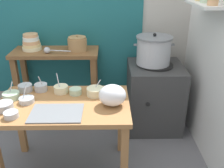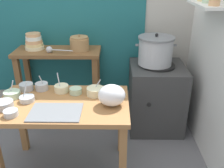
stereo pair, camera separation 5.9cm
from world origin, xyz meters
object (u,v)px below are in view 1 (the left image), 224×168
(prep_bowl_3, at_px, (4,106))
(stove_block, at_px, (154,96))
(clay_pot, at_px, (77,44))
(prep_bowl_5, at_px, (75,91))
(back_shelf_table, at_px, (57,69))
(prep_bowl_2, at_px, (27,100))
(prep_bowl_0, at_px, (61,89))
(prep_bowl_1, at_px, (95,91))
(prep_bowl_8, at_px, (11,114))
(steamer_pot, at_px, (154,50))
(prep_bowl_7, at_px, (25,88))
(plastic_bag, at_px, (112,95))
(serving_tray, at_px, (56,113))
(prep_table, at_px, (64,114))
(ladle, at_px, (48,50))
(prep_bowl_4, at_px, (41,87))
(bowl_stack_enamel, at_px, (31,43))

(prep_bowl_3, bearing_deg, stove_block, 32.17)
(stove_block, relative_size, clay_pot, 3.70)
(prep_bowl_3, distance_m, prep_bowl_5, 0.59)
(back_shelf_table, distance_m, prep_bowl_2, 0.87)
(prep_bowl_0, relative_size, prep_bowl_1, 1.15)
(back_shelf_table, bearing_deg, prep_bowl_3, -103.08)
(prep_bowl_1, relative_size, prep_bowl_8, 1.40)
(stove_block, bearing_deg, steamer_pot, 153.38)
(clay_pot, xyz_separation_m, prep_bowl_7, (-0.41, -0.65, -0.22))
(stove_block, relative_size, plastic_bag, 3.51)
(serving_tray, distance_m, prep_bowl_0, 0.37)
(prep_table, xyz_separation_m, back_shelf_table, (-0.22, 0.88, 0.07))
(stove_block, distance_m, prep_bowl_8, 1.63)
(clay_pot, height_order, prep_bowl_0, clay_pot)
(prep_bowl_0, relative_size, prep_bowl_5, 1.61)
(back_shelf_table, height_order, clay_pot, clay_pot)
(stove_block, bearing_deg, prep_bowl_3, -147.83)
(ladle, relative_size, prep_bowl_8, 2.75)
(prep_table, xyz_separation_m, plastic_bag, (0.41, -0.04, 0.20))
(prep_bowl_1, bearing_deg, prep_bowl_0, 169.43)
(prep_table, relative_size, prep_bowl_2, 7.11)
(prep_table, distance_m, prep_bowl_3, 0.48)
(prep_bowl_8, bearing_deg, steamer_pot, 38.95)
(clay_pot, bearing_deg, serving_tray, -93.46)
(back_shelf_table, relative_size, serving_tray, 2.40)
(prep_bowl_3, bearing_deg, prep_bowl_8, -50.55)
(prep_table, relative_size, prep_bowl_4, 7.28)
(prep_bowl_4, bearing_deg, stove_block, 24.24)
(prep_bowl_5, bearing_deg, bowl_stack_enamel, 126.81)
(prep_table, xyz_separation_m, prep_bowl_8, (-0.35, -0.22, 0.14))
(back_shelf_table, xyz_separation_m, plastic_bag, (0.63, -0.92, 0.13))
(prep_bowl_3, distance_m, prep_bowl_7, 0.34)
(prep_table, bearing_deg, prep_bowl_7, 149.05)
(prep_bowl_7, bearing_deg, prep_bowl_1, -7.87)
(prep_bowl_0, xyz_separation_m, prep_bowl_2, (-0.26, -0.18, -0.01))
(plastic_bag, bearing_deg, prep_bowl_0, 152.67)
(clay_pot, distance_m, plastic_bag, 1.01)
(clay_pot, height_order, prep_bowl_3, clay_pot)
(plastic_bag, height_order, prep_bowl_4, plastic_bag)
(prep_bowl_0, distance_m, prep_bowl_8, 0.51)
(prep_bowl_3, bearing_deg, prep_table, 13.00)
(prep_table, distance_m, prep_bowl_4, 0.36)
(prep_table, height_order, ladle, ladle)
(clay_pot, bearing_deg, prep_bowl_5, -86.12)
(stove_block, relative_size, prep_bowl_7, 6.31)
(prep_bowl_3, bearing_deg, prep_bowl_2, 39.40)
(bowl_stack_enamel, bearing_deg, prep_bowl_3, -88.04)
(prep_bowl_4, distance_m, prep_bowl_8, 0.46)
(plastic_bag, relative_size, prep_bowl_4, 1.47)
(prep_bowl_3, bearing_deg, ladle, 78.74)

